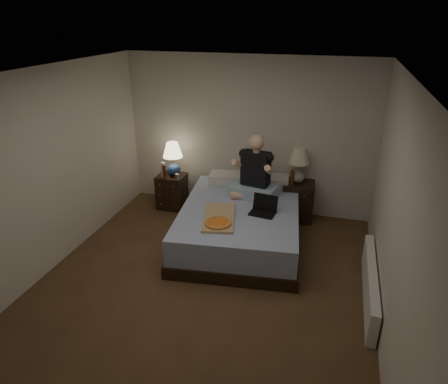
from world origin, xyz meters
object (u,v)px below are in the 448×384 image
(person, at_px, (255,167))
(laptop, at_px, (263,206))
(radiator, at_px, (370,284))
(soda_can, at_px, (177,177))
(pizza_box, at_px, (218,223))
(nightstand_right, at_px, (298,201))
(lamp_left, at_px, (173,159))
(water_bottle, at_px, (163,170))
(beer_bottle_right, at_px, (292,177))
(nightstand_left, at_px, (172,191))
(beer_bottle_left, at_px, (164,172))
(bed, at_px, (240,224))
(lamp_right, at_px, (299,166))

(person, height_order, laptop, person)
(laptop, relative_size, radiator, 0.21)
(soda_can, distance_m, pizza_box, 1.62)
(nightstand_right, distance_m, lamp_left, 2.13)
(lamp_left, bearing_deg, soda_can, -52.42)
(radiator, bearing_deg, pizza_box, 173.09)
(radiator, bearing_deg, water_bottle, 154.94)
(lamp_left, bearing_deg, water_bottle, -135.92)
(radiator, bearing_deg, lamp_left, 152.15)
(soda_can, height_order, beer_bottle_right, beer_bottle_right)
(nightstand_right, height_order, lamp_left, lamp_left)
(nightstand_right, relative_size, water_bottle, 2.51)
(nightstand_left, bearing_deg, pizza_box, -48.86)
(water_bottle, distance_m, beer_bottle_left, 0.08)
(bed, height_order, nightstand_right, nightstand_right)
(laptop, height_order, radiator, laptop)
(nightstand_right, xyz_separation_m, lamp_right, (-0.03, 0.00, 0.59))
(lamp_left, distance_m, soda_can, 0.32)
(bed, xyz_separation_m, beer_bottle_left, (-1.42, 0.60, 0.43))
(nightstand_right, relative_size, person, 0.67)
(beer_bottle_left, xyz_separation_m, pizza_box, (1.28, -1.22, -0.11))
(pizza_box, bearing_deg, nightstand_right, 48.00)
(water_bottle, height_order, person, person)
(nightstand_left, distance_m, soda_can, 0.41)
(beer_bottle_left, distance_m, pizza_box, 1.77)
(beer_bottle_right, xyz_separation_m, pizza_box, (-0.75, -1.44, -0.16))
(beer_bottle_right, xyz_separation_m, radiator, (1.14, -1.67, -0.54))
(lamp_left, relative_size, radiator, 0.35)
(nightstand_left, xyz_separation_m, person, (1.47, -0.33, 0.72))
(nightstand_left, xyz_separation_m, pizza_box, (1.24, -1.37, 0.29))
(nightstand_right, bearing_deg, nightstand_left, -179.89)
(soda_can, xyz_separation_m, beer_bottle_right, (1.81, 0.21, 0.11))
(lamp_right, xyz_separation_m, water_bottle, (-2.15, -0.26, -0.20))
(bed, relative_size, beer_bottle_right, 9.40)
(lamp_left, height_order, water_bottle, lamp_left)
(beer_bottle_right, bearing_deg, lamp_right, 52.61)
(bed, height_order, radiator, bed)
(water_bottle, height_order, radiator, water_bottle)
(soda_can, relative_size, radiator, 0.06)
(radiator, bearing_deg, nightstand_left, 152.89)
(nightstand_right, xyz_separation_m, pizza_box, (-0.86, -1.54, 0.27))
(beer_bottle_right, distance_m, person, 0.70)
(nightstand_right, height_order, person, person)
(lamp_left, bearing_deg, lamp_right, 3.91)
(bed, bearing_deg, pizza_box, -109.68)
(bed, relative_size, lamp_right, 3.86)
(nightstand_right, bearing_deg, beer_bottle_right, -141.31)
(water_bottle, height_order, beer_bottle_left, water_bottle)
(bed, relative_size, radiator, 1.35)
(nightstand_left, height_order, pizza_box, pizza_box)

